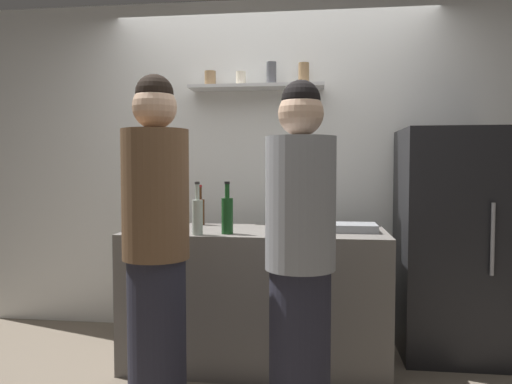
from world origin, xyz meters
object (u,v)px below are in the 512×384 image
wine_bottle_amber_glass (200,210)px  refrigerator (448,243)px  wine_bottle_green_glass (227,214)px  baking_pan (350,228)px  utensil_holder (166,221)px  wine_bottle_pale_glass (197,215)px  person_brown_jacket (156,249)px  person_grey_hoodie (300,260)px  water_bottle_plastic (297,215)px

wine_bottle_amber_glass → refrigerator: bearing=2.8°
refrigerator → wine_bottle_green_glass: size_ratio=4.81×
baking_pan → utensil_holder: utensil_holder is taller
wine_bottle_amber_glass → wine_bottle_pale_glass: 0.52m
person_brown_jacket → person_grey_hoodie: person_brown_jacket is taller
utensil_holder → wine_bottle_amber_glass: bearing=64.8°
water_bottle_plastic → baking_pan: bearing=-13.6°
wine_bottle_amber_glass → person_brown_jacket: bearing=-89.2°
refrigerator → wine_bottle_green_glass: refrigerator is taller
baking_pan → utensil_holder: 1.19m
person_brown_jacket → baking_pan: bearing=76.9°
wine_bottle_green_glass → wine_bottle_pale_glass: size_ratio=1.00×
wine_bottle_amber_glass → wine_bottle_green_glass: bearing=-57.7°
wine_bottle_green_glass → person_grey_hoodie: bearing=-52.2°
refrigerator → wine_bottle_pale_glass: (-1.62, -0.60, 0.23)m
water_bottle_plastic → person_brown_jacket: bearing=-128.7°
utensil_holder → wine_bottle_green_glass: wine_bottle_green_glass is taller
refrigerator → water_bottle_plastic: bearing=-167.1°
wine_bottle_amber_glass → water_bottle_plastic: wine_bottle_amber_glass is taller
wine_bottle_pale_glass → person_brown_jacket: (-0.09, -0.49, -0.12)m
refrigerator → person_brown_jacket: person_brown_jacket is taller
water_bottle_plastic → person_brown_jacket: person_brown_jacket is taller
baking_pan → utensil_holder: (-1.19, -0.08, 0.03)m
refrigerator → utensil_holder: size_ratio=7.25×
water_bottle_plastic → person_brown_jacket: size_ratio=0.12×
baking_pan → utensil_holder: size_ratio=1.58×
utensil_holder → wine_bottle_amber_glass: wine_bottle_amber_glass is taller
person_brown_jacket → wine_bottle_green_glass: bearing=104.5°
water_bottle_plastic → wine_bottle_green_glass: bearing=-145.0°
water_bottle_plastic → utensil_holder: bearing=-168.9°
wine_bottle_green_glass → person_brown_jacket: 0.63m
wine_bottle_amber_glass → water_bottle_plastic: (0.70, -0.15, -0.01)m
refrigerator → person_brown_jacket: bearing=-147.5°
wine_bottle_amber_glass → wine_bottle_pale_glass: (0.11, -0.51, 0.02)m
wine_bottle_pale_glass → baking_pan: bearing=16.6°
wine_bottle_green_glass → person_brown_jacket: person_brown_jacket is taller
refrigerator → baking_pan: refrigerator is taller
refrigerator → baking_pan: bearing=-155.1°
baking_pan → wine_bottle_pale_glass: (-0.93, -0.28, 0.09)m
utensil_holder → person_brown_jacket: size_ratio=0.12×
wine_bottle_pale_glass → water_bottle_plastic: size_ratio=1.54×
person_grey_hoodie → refrigerator: bearing=-152.6°
wine_bottle_amber_glass → water_bottle_plastic: bearing=-12.2°
utensil_holder → person_brown_jacket: person_brown_jacket is taller
wine_bottle_pale_glass → utensil_holder: bearing=142.8°
refrigerator → utensil_holder: bearing=-167.9°
wine_bottle_pale_glass → water_bottle_plastic: (0.59, 0.36, -0.03)m
wine_bottle_green_glass → utensil_holder: bearing=163.5°
refrigerator → wine_bottle_amber_glass: 1.74m
wine_bottle_amber_glass → person_brown_jacket: person_brown_jacket is taller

